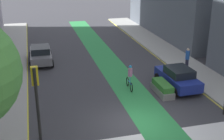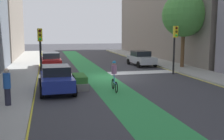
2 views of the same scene
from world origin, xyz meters
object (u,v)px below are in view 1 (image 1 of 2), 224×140
object	(u,v)px
pedestrian_sidewalk_right_a	(187,58)
traffic_signal_near_left	(36,90)
car_grey_left_far	(41,54)
median_planter	(163,88)
car_blue_right_far	(178,77)
cyclist_in_lane	(130,77)

from	to	relation	value
pedestrian_sidewalk_right_a	traffic_signal_near_left	bearing A→B (deg)	-148.49
car_grey_left_far	traffic_signal_near_left	bearing A→B (deg)	-92.67
median_planter	traffic_signal_near_left	bearing A→B (deg)	-156.33
car_grey_left_far	car_blue_right_far	xyz separation A→B (m)	(9.41, -8.16, 0.00)
car_blue_right_far	pedestrian_sidewalk_right_a	world-z (taller)	pedestrian_sidewalk_right_a
car_grey_left_far	median_planter	world-z (taller)	car_grey_left_far
car_grey_left_far	pedestrian_sidewalk_right_a	bearing A→B (deg)	-23.04
traffic_signal_near_left	car_blue_right_far	distance (m)	11.14
car_grey_left_far	car_blue_right_far	size ratio (longest dim) A/B	0.99
cyclist_in_lane	median_planter	size ratio (longest dim) A/B	0.79
car_grey_left_far	pedestrian_sidewalk_right_a	xyz separation A→B (m)	(11.80, -5.02, 0.26)
traffic_signal_near_left	car_blue_right_far	bearing A→B (deg)	24.01
car_grey_left_far	pedestrian_sidewalk_right_a	size ratio (longest dim) A/B	2.37
car_grey_left_far	car_blue_right_far	world-z (taller)	same
traffic_signal_near_left	car_grey_left_far	size ratio (longest dim) A/B	0.97
car_blue_right_far	median_planter	xyz separation A→B (m)	(-1.49, -0.72, -0.40)
car_grey_left_far	car_blue_right_far	distance (m)	12.45
cyclist_in_lane	pedestrian_sidewalk_right_a	world-z (taller)	pedestrian_sidewalk_right_a
car_grey_left_far	cyclist_in_lane	world-z (taller)	cyclist_in_lane
car_grey_left_far	car_blue_right_far	bearing A→B (deg)	-40.92
car_grey_left_far	pedestrian_sidewalk_right_a	distance (m)	12.82
cyclist_in_lane	pedestrian_sidewalk_right_a	xyz separation A→B (m)	(5.86, 2.54, 0.09)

